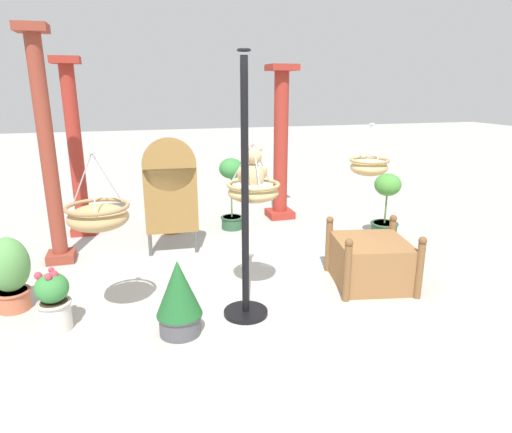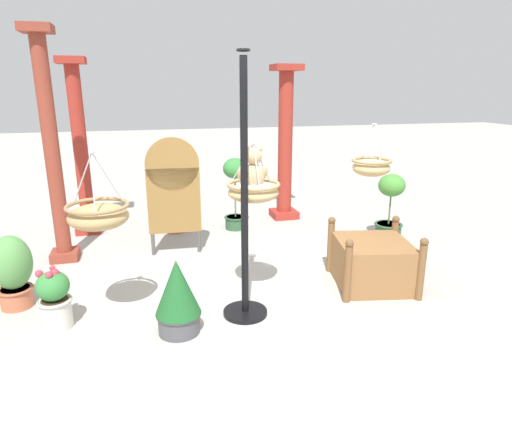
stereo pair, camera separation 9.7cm
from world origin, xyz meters
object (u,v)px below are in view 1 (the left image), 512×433
at_px(greenhouse_pillar_far_back, 76,153).
at_px(potted_plant_fern_front, 9,272).
at_px(greenhouse_pillar_left, 48,155).
at_px(potted_plant_tall_leafy, 54,301).
at_px(hanging_basket_right_low, 369,166).
at_px(potted_plant_bushy_green, 179,297).
at_px(hanging_basket_with_teddy, 253,191).
at_px(potted_plant_small_succulent, 386,207).
at_px(teddy_bear, 253,171).
at_px(potted_plant_flowering_red, 231,189).
at_px(display_sign_board, 170,187).
at_px(hanging_basket_left_high, 98,216).
at_px(greenhouse_pillar_right, 281,147).
at_px(wooden_planter_box, 371,260).
at_px(display_pole_central, 245,240).
at_px(potted_plant_trailing_ivy, 171,211).

bearing_deg(greenhouse_pillar_far_back, potted_plant_fern_front, -101.29).
xyz_separation_m(greenhouse_pillar_left, potted_plant_tall_leafy, (0.18, -1.83, -1.10)).
relative_size(hanging_basket_right_low, potted_plant_fern_front, 0.77).
height_order(greenhouse_pillar_left, potted_plant_bushy_green, greenhouse_pillar_left).
distance_m(hanging_basket_with_teddy, greenhouse_pillar_left, 2.77).
relative_size(greenhouse_pillar_far_back, potted_plant_bushy_green, 3.62).
relative_size(potted_plant_fern_front, potted_plant_small_succulent, 0.78).
xyz_separation_m(teddy_bear, potted_plant_flowering_red, (0.34, 2.49, -0.75)).
bearing_deg(potted_plant_flowering_red, display_sign_board, -139.05).
bearing_deg(hanging_basket_left_high, potted_plant_flowering_red, 55.12).
bearing_deg(display_sign_board, hanging_basket_right_low, -30.15).
height_order(hanging_basket_left_high, hanging_basket_right_low, hanging_basket_right_low).
xyz_separation_m(teddy_bear, potted_plant_fern_front, (-2.40, 0.48, -0.99)).
bearing_deg(hanging_basket_with_teddy, potted_plant_tall_leafy, -178.53).
bearing_deg(hanging_basket_right_low, potted_plant_bushy_green, -160.67).
relative_size(greenhouse_pillar_left, greenhouse_pillar_right, 1.14).
distance_m(greenhouse_pillar_right, display_sign_board, 2.37).
relative_size(wooden_planter_box, potted_plant_tall_leafy, 1.73).
relative_size(potted_plant_bushy_green, potted_plant_small_succulent, 0.72).
bearing_deg(wooden_planter_box, hanging_basket_with_teddy, -177.13).
xyz_separation_m(teddy_bear, wooden_planter_box, (1.41, 0.05, -1.11)).
xyz_separation_m(greenhouse_pillar_left, potted_plant_bushy_green, (1.29, -2.21, -1.03)).
height_order(potted_plant_fern_front, potted_plant_tall_leafy, potted_plant_fern_front).
relative_size(hanging_basket_right_low, potted_plant_small_succulent, 0.60).
bearing_deg(greenhouse_pillar_right, potted_plant_fern_front, -146.56).
relative_size(hanging_basket_with_teddy, teddy_bear, 1.31).
distance_m(teddy_bear, greenhouse_pillar_left, 2.75).
xyz_separation_m(greenhouse_pillar_far_back, wooden_planter_box, (3.33, -2.84, -0.97)).
bearing_deg(hanging_basket_right_low, greenhouse_pillar_far_back, 143.37).
relative_size(teddy_bear, hanging_basket_left_high, 0.63).
distance_m(hanging_basket_right_low, potted_plant_fern_front, 3.99).
distance_m(teddy_bear, greenhouse_pillar_right, 3.19).
distance_m(teddy_bear, potted_plant_tall_leafy, 2.22).
bearing_deg(display_pole_central, greenhouse_pillar_right, 65.69).
relative_size(teddy_bear, potted_plant_flowering_red, 0.39).
distance_m(teddy_bear, potted_plant_trailing_ivy, 2.87).
xyz_separation_m(greenhouse_pillar_right, potted_plant_tall_leafy, (-3.22, -2.98, -0.92)).
bearing_deg(potted_plant_fern_front, potted_plant_flowering_red, 36.34).
bearing_deg(hanging_basket_left_high, potted_plant_trailing_ivy, 72.31).
relative_size(teddy_bear, greenhouse_pillar_right, 0.17).
bearing_deg(teddy_bear, potted_plant_trailing_ivy, 103.13).
bearing_deg(potted_plant_bushy_green, display_sign_board, 85.86).
distance_m(hanging_basket_with_teddy, teddy_bear, 0.19).
height_order(display_pole_central, greenhouse_pillar_far_back, greenhouse_pillar_far_back).
bearing_deg(wooden_planter_box, potted_plant_fern_front, 173.60).
bearing_deg(display_pole_central, potted_plant_flowering_red, 79.97).
xyz_separation_m(teddy_bear, greenhouse_pillar_far_back, (-1.92, 2.89, -0.15)).
distance_m(wooden_planter_box, potted_plant_tall_leafy, 3.34).
xyz_separation_m(hanging_basket_right_low, potted_plant_flowering_red, (-1.15, 2.13, -0.67)).
bearing_deg(greenhouse_pillar_right, display_pole_central, -114.31).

